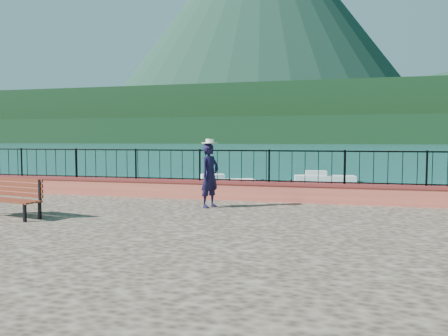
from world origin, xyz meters
The scene contains 15 objects.
ground centered at (0.00, 0.00, 0.00)m, with size 2000.00×2000.00×0.00m, color #19596B.
parapet centered at (0.00, 3.70, 1.49)m, with size 28.00×0.46×0.58m, color #C56747.
railing centered at (0.00, 3.70, 2.25)m, with size 27.00×0.05×0.95m, color black.
dock centered at (-2.00, 12.00, 0.15)m, with size 2.00×16.00×0.30m, color #2D231C.
far_forest centered at (0.00, 300.00, 9.00)m, with size 900.00×60.00×18.00m, color black.
foothills centered at (0.00, 360.00, 22.00)m, with size 900.00×120.00×44.00m, color black.
volcano centered at (-120.00, 700.00, 190.00)m, with size 560.00×560.00×380.00m, color #142D23.
park_bench centered at (-5.86, -0.63, 1.49)m, with size 1.76×0.89×0.94m.
person centered at (-1.70, 2.08, 2.08)m, with size 0.64×0.42×1.77m, color black.
hat centered at (-1.70, 2.08, 3.03)m, with size 0.44×0.44×0.12m, color white.
boat_0 centered at (-3.63, 6.88, 0.40)m, with size 4.28×1.30×0.80m, color white.
boat_1 centered at (1.07, 8.68, 0.40)m, with size 4.35×1.30×0.80m, color silver.
boat_2 centered at (5.25, 13.01, 0.40)m, with size 3.99×1.30×0.80m, color silver.
boat_3 centered at (-5.63, 18.35, 0.40)m, with size 4.25×1.30×0.80m, color white.
boat_4 centered at (0.84, 23.21, 0.40)m, with size 4.34×1.30×0.80m, color silver.
Camera 1 is at (1.68, -9.38, 3.08)m, focal length 35.00 mm.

